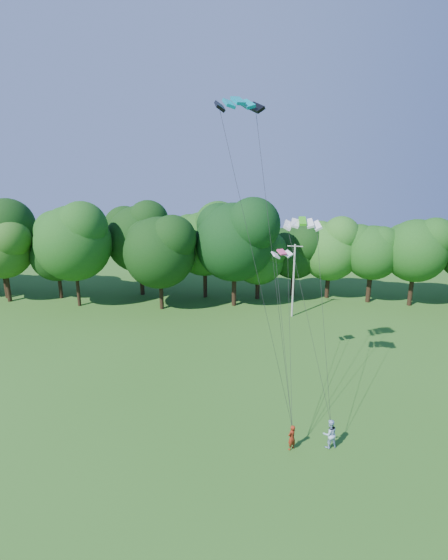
{
  "coord_description": "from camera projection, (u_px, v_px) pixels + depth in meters",
  "views": [
    {
      "loc": [
        -0.62,
        -14.2,
        17.64
      ],
      "look_at": [
        -0.58,
        13.0,
        9.56
      ],
      "focal_mm": 28.0,
      "sensor_mm": 36.0,
      "label": 1
    }
  ],
  "objects": [
    {
      "name": "tree_back_center",
      "position": [
        234.0,
        230.0,
        49.29
      ],
      "size": [
        9.88,
        9.88,
        14.38
      ],
      "color": "black",
      "rests_on": "ground"
    },
    {
      "name": "kite_flyer_right",
      "position": [
        330.0,
        434.0,
        26.8
      ],
      "size": [
        1.07,
        0.92,
        1.89
      ],
      "primitive_type": "imported",
      "rotation": [
        0.0,
        0.0,
        3.38
      ],
      "color": "#A6C2E7",
      "rests_on": "ground"
    },
    {
      "name": "tree_back_west",
      "position": [
        2.0,
        247.0,
        51.29
      ],
      "size": [
        7.5,
        7.5,
        10.91
      ],
      "color": "#362815",
      "rests_on": "ground"
    },
    {
      "name": "kite_pink",
      "position": [
        282.0,
        252.0,
        32.98
      ],
      "size": [
        1.74,
        1.29,
        0.33
      ],
      "rotation": [
        0.0,
        0.0,
        0.38
      ],
      "color": "#E33F7A",
      "rests_on": "ground"
    },
    {
      "name": "kite_flyer_left",
      "position": [
        292.0,
        437.0,
        26.63
      ],
      "size": [
        0.72,
        0.7,
        1.66
      ],
      "primitive_type": "imported",
      "rotation": [
        0.0,
        0.0,
        3.84
      ],
      "color": "maroon",
      "rests_on": "ground"
    },
    {
      "name": "utility_pole",
      "position": [
        293.0,
        280.0,
        47.23
      ],
      "size": [
        1.6,
        0.46,
        8.14
      ],
      "rotation": [
        0.0,
        0.0,
        -0.24
      ],
      "color": "#ACACA3",
      "rests_on": "ground"
    },
    {
      "name": "kite_green",
      "position": [
        303.0,
        221.0,
        28.63
      ],
      "size": [
        2.47,
        1.28,
        0.49
      ],
      "rotation": [
        0.0,
        0.0,
        -0.09
      ],
      "color": "green",
      "rests_on": "ground"
    },
    {
      "name": "kite_teal",
      "position": [
        238.0,
        101.0,
        24.8
      ],
      "size": [
        2.98,
        2.01,
        0.59
      ],
      "rotation": [
        0.0,
        0.0,
        0.31
      ],
      "color": "#048393",
      "rests_on": "ground"
    }
  ]
}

